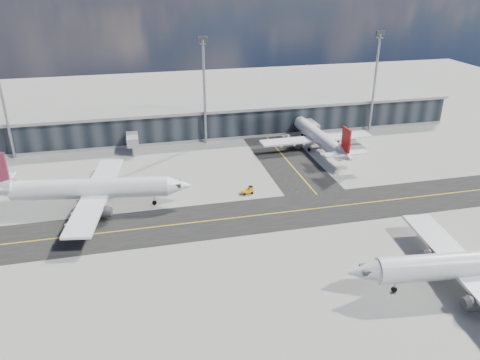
{
  "coord_description": "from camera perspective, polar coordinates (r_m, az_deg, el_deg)",
  "views": [
    {
      "loc": [
        -19.08,
        -74.65,
        44.8
      ],
      "look_at": [
        0.99,
        10.57,
        5.0
      ],
      "focal_mm": 35.0,
      "sensor_mm": 36.0,
      "label": 1
    }
  ],
  "objects": [
    {
      "name": "ground",
      "position": [
        89.12,
        0.94,
        -5.73
      ],
      "size": [
        300.0,
        300.0,
        0.0
      ],
      "primitive_type": "plane",
      "color": "gray",
      "rests_on": "ground"
    },
    {
      "name": "taxiway_lanes",
      "position": [
        99.12,
        1.62,
        -2.43
      ],
      "size": [
        180.0,
        63.0,
        0.03
      ],
      "color": "black",
      "rests_on": "ground"
    },
    {
      "name": "baggage_tug",
      "position": [
        101.47,
        1.03,
        -1.25
      ],
      "size": [
        2.67,
        1.53,
        1.61
      ],
      "rotation": [
        0.0,
        0.0,
        -1.49
      ],
      "color": "#FBA50D",
      "rests_on": "ground"
    },
    {
      "name": "terminal_concourse",
      "position": [
        137.16,
        -4.67,
        7.1
      ],
      "size": [
        152.0,
        19.8,
        8.8
      ],
      "color": "black",
      "rests_on": "ground"
    },
    {
      "name": "airliner_near",
      "position": [
        80.22,
        27.04,
        -9.17
      ],
      "size": [
        40.63,
        34.73,
        12.03
      ],
      "rotation": [
        0.0,
        0.0,
        1.45
      ],
      "color": "silver",
      "rests_on": "ground"
    },
    {
      "name": "airliner_af",
      "position": [
        99.38,
        -18.06,
        -1.03
      ],
      "size": [
        41.63,
        35.65,
        12.35
      ],
      "rotation": [
        0.0,
        0.0,
        -1.73
      ],
      "color": "white",
      "rests_on": "ground"
    },
    {
      "name": "service_van",
      "position": [
        133.39,
        6.0,
        5.05
      ],
      "size": [
        4.21,
        6.31,
        1.61
      ],
      "primitive_type": "imported",
      "rotation": [
        0.0,
        0.0,
        0.29
      ],
      "color": "white",
      "rests_on": "ground"
    },
    {
      "name": "airliner_redtail",
      "position": [
        126.9,
        9.59,
        5.14
      ],
      "size": [
        31.14,
        36.58,
        10.85
      ],
      "rotation": [
        0.0,
        0.0,
        0.03
      ],
      "color": "white",
      "rests_on": "ground"
    },
    {
      "name": "floodlight_masts",
      "position": [
        127.51,
        -4.37,
        11.14
      ],
      "size": [
        102.5,
        0.7,
        28.9
      ],
      "color": "gray",
      "rests_on": "ground"
    }
  ]
}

